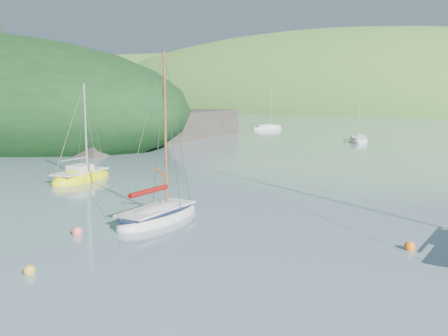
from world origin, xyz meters
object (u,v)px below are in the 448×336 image
Objects in this scene: sailboat_yellow at (81,178)px; distant_sloop_c at (267,129)px; distant_sloop_a at (358,140)px; daysailer_white at (158,216)px.

sailboat_yellow is 0.86× the size of distant_sloop_c.
distant_sloop_a is at bearing 70.46° from sailboat_yellow.
daysailer_white is 0.94× the size of distant_sloop_a.
distant_sloop_c is at bearing 126.23° from distant_sloop_a.
sailboat_yellow is 0.81× the size of distant_sloop_a.
daysailer_white reaches higher than distant_sloop_c.
distant_sloop_c is at bearing 94.78° from sailboat_yellow.
distant_sloop_a is (-5.77, 43.03, -0.04)m from daysailer_white.
daysailer_white is at bearing -34.79° from sailboat_yellow.
distant_sloop_a is 23.38m from distant_sloop_c.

